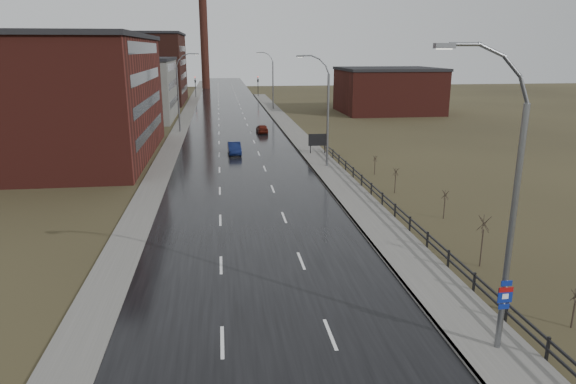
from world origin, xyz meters
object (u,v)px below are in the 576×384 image
object	(u,v)px
billboard	(318,140)
streetlight_main	(506,209)
car_far	(262,129)
car_near	(234,149)

from	to	relation	value
billboard	streetlight_main	bearing A→B (deg)	-90.88
billboard	car_far	distance (m)	17.50
billboard	car_far	xyz separation A→B (m)	(-5.10, 16.71, -1.03)
car_near	billboard	bearing A→B (deg)	-10.60
billboard	car_far	size ratio (longest dim) A/B	0.65
car_far	billboard	bearing A→B (deg)	104.78
streetlight_main	car_near	size ratio (longest dim) A/B	2.92
car_near	streetlight_main	bearing A→B (deg)	-79.85
streetlight_main	car_near	distance (m)	43.49
car_near	car_far	size ratio (longest dim) A/B	1.10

